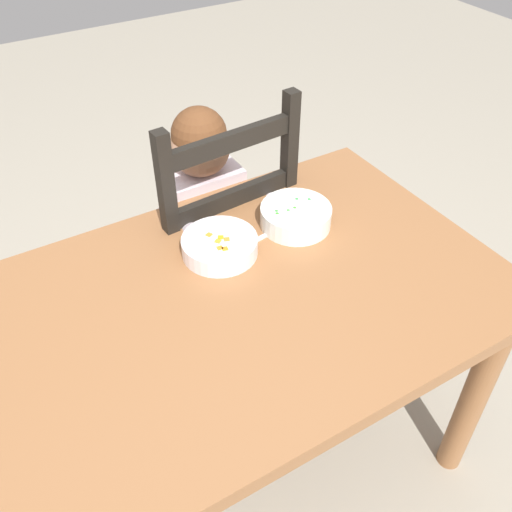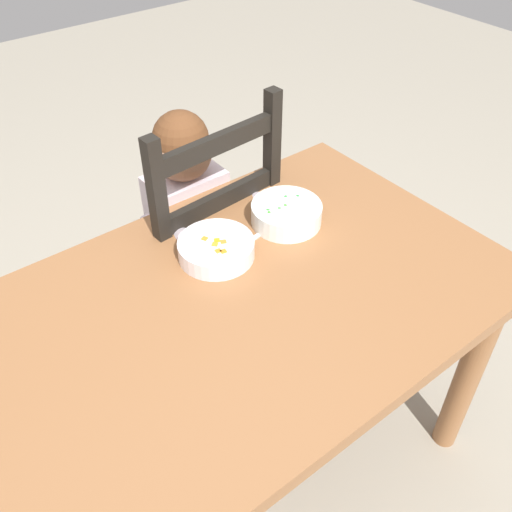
# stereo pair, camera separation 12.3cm
# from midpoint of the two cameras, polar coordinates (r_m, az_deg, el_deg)

# --- Properties ---
(ground_plane) EXTENTS (8.00, 8.00, 0.00)m
(ground_plane) POSITION_cam_midpoint_polar(r_m,az_deg,el_deg) (1.86, 0.77, -19.87)
(ground_plane) COLOR gray
(dining_table) EXTENTS (1.24, 0.80, 0.72)m
(dining_table) POSITION_cam_midpoint_polar(r_m,az_deg,el_deg) (1.36, 1.00, -7.28)
(dining_table) COLOR #915E38
(dining_table) RESTS_ON ground
(dining_chair) EXTENTS (0.45, 0.45, 1.00)m
(dining_chair) POSITION_cam_midpoint_polar(r_m,az_deg,el_deg) (1.79, -2.51, 0.46)
(dining_chair) COLOR black
(dining_chair) RESTS_ON ground
(child_figure) EXTENTS (0.32, 0.31, 0.94)m
(child_figure) POSITION_cam_midpoint_polar(r_m,az_deg,el_deg) (1.69, -2.77, 4.49)
(child_figure) COLOR silver
(child_figure) RESTS_ON ground
(bowl_of_peas) EXTENTS (0.18, 0.18, 0.06)m
(bowl_of_peas) POSITION_cam_midpoint_polar(r_m,az_deg,el_deg) (1.47, 6.44, 3.97)
(bowl_of_peas) COLOR white
(bowl_of_peas) RESTS_ON dining_table
(bowl_of_carrots) EXTENTS (0.19, 0.19, 0.05)m
(bowl_of_carrots) POSITION_cam_midpoint_polar(r_m,az_deg,el_deg) (1.37, -1.14, 0.98)
(bowl_of_carrots) COLOR white
(bowl_of_carrots) RESTS_ON dining_table
(spoon) EXTENTS (0.14, 0.04, 0.01)m
(spoon) POSITION_cam_midpoint_polar(r_m,az_deg,el_deg) (1.41, 1.63, 1.06)
(spoon) COLOR silver
(spoon) RESTS_ON dining_table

